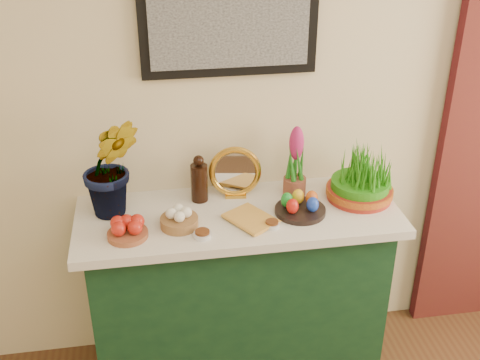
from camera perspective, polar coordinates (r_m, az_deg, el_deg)
name	(u,v)px	position (r m, az deg, el deg)	size (l,w,h in m)	color
sideboard	(238,296)	(2.88, -0.16, -10.91)	(1.30, 0.45, 0.85)	#163E1E
tablecloth	(238,215)	(2.62, -0.18, -3.34)	(1.40, 0.55, 0.04)	silver
hyacinth_green	(110,151)	(2.52, -12.27, 2.70)	(0.30, 0.25, 0.59)	#21761C
apple_bowl	(127,230)	(2.47, -10.65, -4.64)	(0.20, 0.20, 0.08)	brown
garlic_basket	(179,219)	(2.50, -5.80, -3.68)	(0.17, 0.17, 0.09)	#9C6E3F
vinegar_cruet	(199,181)	(2.66, -3.89, -0.06)	(0.08, 0.08, 0.22)	black
mirror	(235,173)	(2.68, -0.47, 0.71)	(0.24, 0.08, 0.24)	gold
book	(237,225)	(2.49, -0.28, -4.32)	(0.14, 0.21, 0.03)	gold
spice_dish_left	(202,234)	(2.44, -3.58, -5.15)	(0.07, 0.07, 0.03)	silver
spice_dish_right	(272,224)	(2.50, 3.05, -4.20)	(0.07, 0.07, 0.03)	silver
egg_plate	(300,206)	(2.60, 5.73, -2.47)	(0.28, 0.28, 0.09)	black
hyacinth_pink	(295,165)	(2.68, 5.28, 1.45)	(0.10, 0.10, 0.34)	brown
wheatgrass_sabzeh	(361,177)	(2.72, 11.39, 0.29)	(0.30, 0.30, 0.24)	maroon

